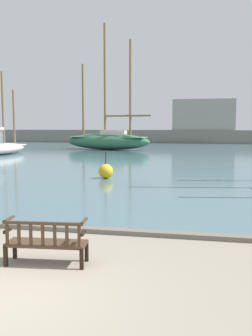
% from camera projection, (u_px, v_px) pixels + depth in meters
% --- Properties ---
extents(harbor_water, '(100.00, 80.00, 0.08)m').
position_uv_depth(harbor_water, '(177.00, 147.00, 48.94)').
color(harbor_water, '#476670').
rests_on(harbor_water, ground).
extents(quay_edge_kerb, '(40.00, 0.30, 0.12)m').
position_uv_depth(quay_edge_kerb, '(76.00, 229.00, 9.84)').
color(quay_edge_kerb, '#675F54').
rests_on(quay_edge_kerb, ground).
extents(park_bench, '(1.64, 0.66, 0.92)m').
position_uv_depth(park_bench, '(46.00, 241.00, 7.45)').
color(park_bench, black).
rests_on(park_bench, ground).
extents(sailboat_mid_starboard, '(2.25, 7.15, 7.76)m').
position_uv_depth(sailboat_mid_starboard, '(3.00, 147.00, 35.50)').
color(sailboat_mid_starboard, silver).
rests_on(sailboat_mid_starboard, harbor_water).
extents(sailboat_nearest_port, '(10.51, 4.62, 13.84)m').
position_uv_depth(sailboat_nearest_port, '(108.00, 139.00, 42.07)').
color(sailboat_nearest_port, '#2D6647').
rests_on(sailboat_nearest_port, harbor_water).
extents(channel_buoy, '(0.74, 0.74, 1.44)m').
position_uv_depth(channel_buoy, '(106.00, 171.00, 19.15)').
color(channel_buoy, gold).
rests_on(channel_buoy, harbor_water).
extents(far_breakwater, '(59.15, 2.40, 6.81)m').
position_uv_depth(far_breakwater, '(187.00, 132.00, 58.08)').
color(far_breakwater, slate).
rests_on(far_breakwater, ground).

